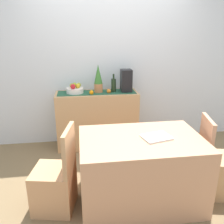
% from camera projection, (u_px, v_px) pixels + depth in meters
% --- Properties ---
extents(ground_plane, '(6.40, 6.40, 0.02)m').
position_uv_depth(ground_plane, '(121.00, 177.00, 3.08)').
color(ground_plane, olive).
rests_on(ground_plane, ground).
extents(room_wall_rear, '(6.40, 0.06, 2.70)m').
position_uv_depth(room_wall_rear, '(109.00, 59.00, 3.74)').
color(room_wall_rear, silver).
rests_on(room_wall_rear, ground).
extents(sideboard_console, '(1.24, 0.42, 0.88)m').
position_uv_depth(sideboard_console, '(97.00, 120.00, 3.77)').
color(sideboard_console, tan).
rests_on(sideboard_console, ground).
extents(table_runner, '(1.17, 0.32, 0.01)m').
position_uv_depth(table_runner, '(97.00, 92.00, 3.62)').
color(table_runner, '#235239').
rests_on(table_runner, sideboard_console).
extents(fruit_bowl, '(0.25, 0.25, 0.08)m').
position_uv_depth(fruit_bowl, '(75.00, 90.00, 3.57)').
color(fruit_bowl, white).
rests_on(fruit_bowl, table_runner).
extents(apple_rear, '(0.07, 0.07, 0.07)m').
position_uv_depth(apple_rear, '(73.00, 86.00, 3.49)').
color(apple_rear, red).
rests_on(apple_rear, fruit_bowl).
extents(apple_upper, '(0.07, 0.07, 0.07)m').
position_uv_depth(apple_upper, '(78.00, 86.00, 3.53)').
color(apple_upper, gold).
rests_on(apple_upper, fruit_bowl).
extents(apple_front, '(0.07, 0.07, 0.07)m').
position_uv_depth(apple_front, '(75.00, 85.00, 3.60)').
color(apple_front, '#93A62D').
rests_on(apple_front, fruit_bowl).
extents(apple_center, '(0.07, 0.07, 0.07)m').
position_uv_depth(apple_center, '(79.00, 85.00, 3.60)').
color(apple_center, '#959C39').
rests_on(apple_center, fruit_bowl).
extents(apple_right, '(0.07, 0.07, 0.07)m').
position_uv_depth(apple_right, '(72.00, 86.00, 3.54)').
color(apple_right, '#9B9D32').
rests_on(apple_right, fruit_bowl).
extents(wine_bottle, '(0.07, 0.07, 0.28)m').
position_uv_depth(wine_bottle, '(114.00, 85.00, 3.62)').
color(wine_bottle, '#1E301B').
rests_on(wine_bottle, sideboard_console).
extents(coffee_maker, '(0.16, 0.18, 0.34)m').
position_uv_depth(coffee_maker, '(126.00, 81.00, 3.63)').
color(coffee_maker, black).
rests_on(coffee_maker, sideboard_console).
extents(potted_plant, '(0.13, 0.13, 0.42)m').
position_uv_depth(potted_plant, '(98.00, 79.00, 3.56)').
color(potted_plant, '#BE7648').
rests_on(potted_plant, sideboard_console).
extents(orange_loose_near_bowl, '(0.07, 0.07, 0.07)m').
position_uv_depth(orange_loose_near_bowl, '(109.00, 91.00, 3.57)').
color(orange_loose_near_bowl, orange).
rests_on(orange_loose_near_bowl, sideboard_console).
extents(orange_loose_far, '(0.07, 0.07, 0.07)m').
position_uv_depth(orange_loose_far, '(91.00, 92.00, 3.50)').
color(orange_loose_far, orange).
rests_on(orange_loose_far, sideboard_console).
extents(dining_table, '(1.25, 0.84, 0.74)m').
position_uv_depth(dining_table, '(140.00, 170.00, 2.55)').
color(dining_table, tan).
rests_on(dining_table, ground).
extents(open_book, '(0.32, 0.27, 0.02)m').
position_uv_depth(open_book, '(156.00, 137.00, 2.43)').
color(open_book, white).
rests_on(open_book, dining_table).
extents(chair_near_window, '(0.47, 0.47, 0.90)m').
position_uv_depth(chair_near_window, '(56.00, 185.00, 2.46)').
color(chair_near_window, tan).
rests_on(chair_near_window, ground).
extents(chair_by_corner, '(0.48, 0.48, 0.90)m').
position_uv_depth(chair_by_corner, '(217.00, 171.00, 2.70)').
color(chair_by_corner, tan).
rests_on(chair_by_corner, ground).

